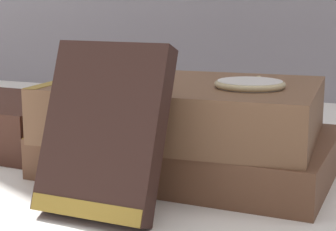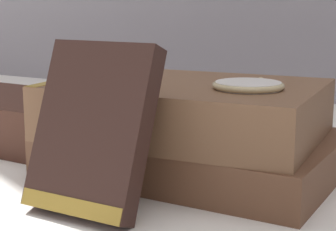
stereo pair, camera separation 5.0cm
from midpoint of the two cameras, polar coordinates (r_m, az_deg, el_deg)
name	(u,v)px [view 1 (the left image)]	position (r m, az deg, el deg)	size (l,w,h in m)	color
ground_plane	(192,181)	(0.48, -0.52, -6.71)	(3.00, 3.00, 0.00)	white
book_flat_bottom	(186,150)	(0.51, -0.97, -3.61)	(0.25, 0.17, 0.04)	brown
book_flat_top	(179,108)	(0.50, -1.72, 0.76)	(0.24, 0.18, 0.05)	brown
book_leaning_front	(103,137)	(0.40, -10.20, -2.22)	(0.09, 0.06, 0.12)	#331E19
pocket_watch	(250,84)	(0.46, 5.25, 3.17)	(0.06, 0.06, 0.01)	silver
reading_glasses	(184,132)	(0.65, -0.56, -1.74)	(0.12, 0.08, 0.00)	#4C3828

